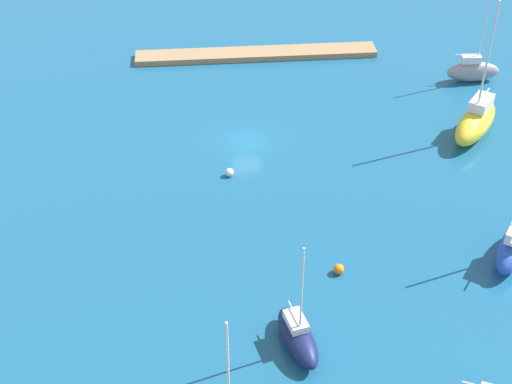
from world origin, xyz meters
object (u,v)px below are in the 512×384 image
sailboat_gray_east_end (473,70)px  mooring_buoy_orange (339,269)px  pier_dock (256,54)px  sailboat_yellow_inner_mooring (476,121)px  sailboat_navy_along_channel (298,336)px  mooring_buoy_white (229,172)px

sailboat_gray_east_end → mooring_buoy_orange: 32.05m
pier_dock → sailboat_gray_east_end: bearing=160.9°
sailboat_yellow_inner_mooring → mooring_buoy_orange: sailboat_yellow_inner_mooring is taller
sailboat_navy_along_channel → mooring_buoy_orange: (-3.74, -6.32, -0.51)m
pier_dock → mooring_buoy_orange: 33.79m
pier_dock → sailboat_yellow_inner_mooring: (-17.88, 17.09, 1.17)m
pier_dock → mooring_buoy_orange: (-2.81, 33.67, 0.08)m
sailboat_gray_east_end → sailboat_navy_along_channel: size_ratio=1.17×
sailboat_gray_east_end → sailboat_yellow_inner_mooring: bearing=-105.5°
sailboat_navy_along_channel → mooring_buoy_white: size_ratio=11.72×
pier_dock → mooring_buoy_white: size_ratio=35.46×
pier_dock → sailboat_gray_east_end: size_ratio=2.59×
sailboat_yellow_inner_mooring → mooring_buoy_white: 22.42m
pier_dock → sailboat_gray_east_end: (-20.89, 7.22, 0.86)m
mooring_buoy_orange → mooring_buoy_white: size_ratio=1.05×
sailboat_yellow_inner_mooring → pier_dock: bearing=-95.7°
sailboat_gray_east_end → sailboat_navy_along_channel: sailboat_gray_east_end is taller
sailboat_navy_along_channel → mooring_buoy_orange: bearing=135.8°
mooring_buoy_white → sailboat_gray_east_end: bearing=-150.4°
pier_dock → sailboat_yellow_inner_mooring: sailboat_yellow_inner_mooring is taller
pier_dock → sailboat_navy_along_channel: size_ratio=3.03×
pier_dock → sailboat_yellow_inner_mooring: 24.76m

